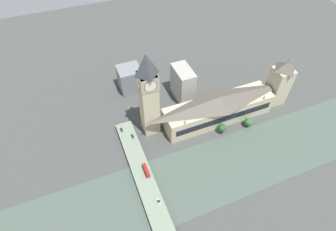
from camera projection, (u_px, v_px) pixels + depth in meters
name	position (u px, v px, depth m)	size (l,w,h in m)	color
ground_plane	(217.00, 132.00, 233.81)	(600.00, 600.00, 0.00)	#424442
river_water	(238.00, 162.00, 212.31)	(56.10, 360.00, 0.30)	#47564C
parliament_hall	(219.00, 108.00, 235.31)	(24.23, 101.52, 27.07)	#C1B28E
clock_tower	(148.00, 94.00, 204.81)	(14.72, 14.72, 79.71)	#C1B28E
victoria_tower	(279.00, 83.00, 244.42)	(16.39, 16.39, 49.74)	#C1B28E
road_bridge	(150.00, 193.00, 190.72)	(144.21, 14.30, 4.31)	#5D6A59
double_decker_bus_lead	(146.00, 170.00, 199.51)	(11.23, 2.62, 4.64)	red
car_northbound_mid	(133.00, 136.00, 224.15)	(4.80, 1.81, 1.46)	#2D5638
car_northbound_tail	(121.00, 130.00, 229.07)	(4.50, 1.84, 1.38)	navy
car_southbound_lead	(159.00, 201.00, 184.59)	(3.99, 1.81, 1.40)	silver
city_block_west	(130.00, 79.00, 264.63)	(21.81, 22.32, 25.16)	slate
city_block_center	(183.00, 83.00, 253.66)	(27.99, 15.27, 32.87)	#A39E93
tree_embankment_near	(222.00, 128.00, 229.38)	(7.63, 7.63, 9.73)	brown
tree_embankment_mid	(248.00, 122.00, 234.83)	(7.57, 7.57, 9.11)	brown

